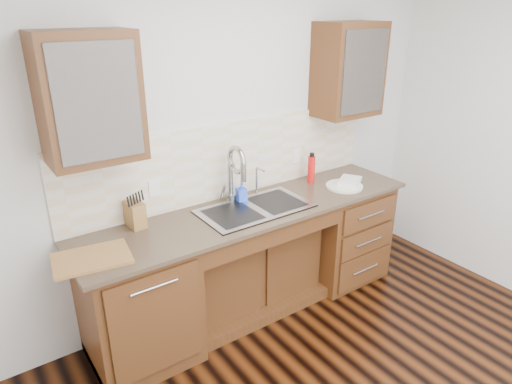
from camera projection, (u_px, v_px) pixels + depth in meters
wall_back at (226, 140)px, 3.53m from camera, size 4.00×0.10×2.70m
base_cabinet_left at (138, 303)px, 3.10m from camera, size 0.70×0.62×0.88m
base_cabinet_center at (247, 266)px, 3.71m from camera, size 1.20×0.44×0.70m
base_cabinet_right at (340, 230)px, 4.11m from camera, size 0.70×0.62×0.88m
countertop at (254, 210)px, 3.42m from camera, size 2.70×0.65×0.03m
backsplash at (231, 160)px, 3.54m from camera, size 2.70×0.02×0.59m
sink at (255, 219)px, 3.43m from camera, size 0.84×0.46×0.19m
faucet at (230, 177)px, 3.46m from camera, size 0.04×0.04×0.40m
filter_tap at (257, 180)px, 3.63m from camera, size 0.02×0.02×0.24m
upper_cabinet_left at (89, 98)px, 2.62m from camera, size 0.55×0.34×0.75m
upper_cabinet_right at (348, 70)px, 3.74m from camera, size 0.55×0.34×0.75m
outlet_left at (154, 189)px, 3.22m from camera, size 0.08×0.01×0.12m
outlet_right at (296, 156)px, 3.90m from camera, size 0.08×0.01×0.12m
soap_bottle at (241, 192)px, 3.50m from camera, size 0.08×0.08×0.16m
water_bottle at (311, 169)px, 3.86m from camera, size 0.06×0.06×0.23m
plate at (344, 186)px, 3.80m from camera, size 0.37×0.37×0.02m
dish_towel at (350, 181)px, 3.84m from camera, size 0.28×0.26×0.04m
knife_block at (135, 214)px, 3.11m from camera, size 0.11×0.17×0.18m
cutting_board at (92, 258)px, 2.72m from camera, size 0.49×0.37×0.02m
cup_left_a at (78, 109)px, 2.61m from camera, size 0.15×0.15×0.09m
cup_left_b at (102, 106)px, 2.68m from camera, size 0.12×0.12×0.09m
cup_right_a at (341, 77)px, 3.72m from camera, size 0.14×0.14×0.10m
cup_right_b at (358, 75)px, 3.82m from camera, size 0.11×0.11×0.10m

